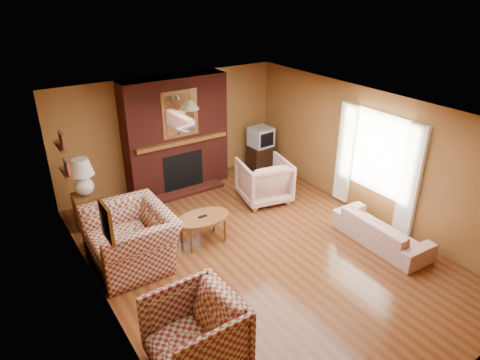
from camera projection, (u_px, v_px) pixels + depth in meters
floor at (259, 252)px, 7.17m from camera, size 6.50×6.50×0.00m
ceiling at (262, 113)px, 6.13m from camera, size 6.50×6.50×0.00m
wall_back at (171, 131)px, 9.10m from camera, size 6.50×0.00×6.50m
wall_front at (454, 311)px, 4.20m from camera, size 6.50×0.00×6.50m
wall_left at (100, 236)px, 5.41m from camera, size 0.00×6.50×6.50m
wall_right at (370, 155)px, 7.89m from camera, size 0.00×6.50×6.50m
fireplace at (176, 135)px, 8.90m from camera, size 2.20×0.82×2.40m
window_right at (376, 162)px, 7.75m from camera, size 0.10×1.85×2.00m
bookshelf at (63, 154)px, 6.67m from camera, size 0.09×0.55×0.71m
botanical_print at (107, 222)px, 5.05m from camera, size 0.05×0.40×0.50m
pendant_light at (190, 104)px, 8.04m from camera, size 0.36×0.36×0.48m
plaid_loveseat at (131, 239)px, 6.72m from camera, size 1.22×1.39×0.90m
plaid_armchair at (195, 334)px, 4.91m from camera, size 1.03×1.01×0.92m
floral_sofa at (382, 231)px, 7.29m from camera, size 0.73×1.74×0.50m
floral_armchair at (264, 180)px, 8.66m from camera, size 1.12×1.14×0.88m
coffee_table at (203, 220)px, 7.26m from camera, size 0.97×0.60×0.51m
side_table at (88, 210)px, 7.84m from camera, size 0.48×0.48×0.61m
table_lamp at (82, 175)px, 7.54m from camera, size 0.42×0.42×0.70m
tv_stand at (260, 157)px, 10.17m from camera, size 0.55×0.51×0.57m
crt_tv at (261, 137)px, 9.95m from camera, size 0.51×0.51×0.44m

